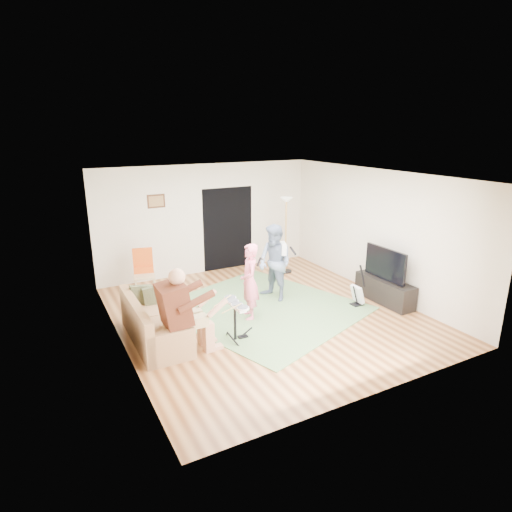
{
  "coord_description": "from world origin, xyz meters",
  "views": [
    {
      "loc": [
        -3.82,
        -6.73,
        3.54
      ],
      "look_at": [
        -0.07,
        0.3,
        1.13
      ],
      "focal_mm": 30.0,
      "sensor_mm": 36.0,
      "label": 1
    }
  ],
  "objects": [
    {
      "name": "guitarist",
      "position": [
        0.53,
        0.6,
        0.81
      ],
      "size": [
        0.79,
        0.91,
        1.62
      ],
      "primitive_type": "imported",
      "rotation": [
        0.0,
        0.0,
        -1.32
      ],
      "color": "slate",
      "rests_on": "floor"
    },
    {
      "name": "ceiling",
      "position": [
        0.0,
        0.0,
        2.7
      ],
      "size": [
        6.0,
        6.0,
        0.0
      ],
      "primitive_type": "plane",
      "rotation": [
        3.14,
        0.0,
        0.0
      ],
      "color": "white",
      "rests_on": "walls"
    },
    {
      "name": "doorway",
      "position": [
        0.55,
        2.99,
        1.05
      ],
      "size": [
        2.1,
        0.0,
        2.1
      ],
      "primitive_type": "plane",
      "rotation": [
        1.57,
        0.0,
        0.0
      ],
      "color": "black",
      "rests_on": "walls"
    },
    {
      "name": "torchiere_lamp",
      "position": [
        1.69,
        2.02,
        1.3
      ],
      "size": [
        0.34,
        0.34,
        1.9
      ],
      "color": "black",
      "rests_on": "floor"
    },
    {
      "name": "guitar_held",
      "position": [
        0.73,
        0.6,
        1.1
      ],
      "size": [
        0.33,
        0.6,
        0.26
      ],
      "primitive_type": null,
      "rotation": [
        0.0,
        0.0,
        -0.38
      ],
      "color": "silver",
      "rests_on": "guitarist"
    },
    {
      "name": "guitar_spare",
      "position": [
        1.87,
        -0.5,
        0.25
      ],
      "size": [
        0.31,
        0.28,
        0.87
      ],
      "color": "black",
      "rests_on": "floor"
    },
    {
      "name": "tv_cabinet",
      "position": [
        2.5,
        -0.62,
        0.25
      ],
      "size": [
        0.4,
        1.4,
        0.5
      ],
      "primitive_type": "cube",
      "color": "black",
      "rests_on": "floor"
    },
    {
      "name": "area_rug",
      "position": [
        0.06,
        0.27,
        0.01
      ],
      "size": [
        4.23,
        4.37,
        0.02
      ],
      "primitive_type": "cube",
      "rotation": [
        0.0,
        0.0,
        0.34
      ],
      "color": "#557A4A",
      "rests_on": "floor"
    },
    {
      "name": "drummer",
      "position": [
        -1.86,
        -0.68,
        0.57
      ],
      "size": [
        0.95,
        0.53,
        1.46
      ],
      "color": "#562718",
      "rests_on": "sofa"
    },
    {
      "name": "drum_kit",
      "position": [
        -1.0,
        -0.68,
        0.32
      ],
      "size": [
        0.39,
        0.7,
        0.72
      ],
      "color": "black",
      "rests_on": "floor"
    },
    {
      "name": "sofa",
      "position": [
        -2.28,
        -0.03,
        0.26
      ],
      "size": [
        0.78,
        1.89,
        0.77
      ],
      "color": "#A67B53",
      "rests_on": "floor"
    },
    {
      "name": "walls",
      "position": [
        0.0,
        0.0,
        1.35
      ],
      "size": [
        5.5,
        6.0,
        2.7
      ],
      "primitive_type": null,
      "color": "beige",
      "rests_on": "floor"
    },
    {
      "name": "television",
      "position": [
        2.45,
        -0.62,
        0.85
      ],
      "size": [
        0.06,
        1.08,
        0.66
      ],
      "primitive_type": "cube",
      "color": "black",
      "rests_on": "tv_cabinet"
    },
    {
      "name": "dining_chair",
      "position": [
        -1.87,
        2.08,
        0.37
      ],
      "size": [
        0.52,
        0.55,
        1.04
      ],
      "rotation": [
        0.0,
        0.0,
        -0.21
      ],
      "color": "tan",
      "rests_on": "floor"
    },
    {
      "name": "singer",
      "position": [
        -0.36,
        0.02,
        0.74
      ],
      "size": [
        0.49,
        0.62,
        1.47
      ],
      "primitive_type": "imported",
      "rotation": [
        0.0,
        0.0,
        -1.87
      ],
      "color": "#EE6788",
      "rests_on": "floor"
    },
    {
      "name": "picture_frame",
      "position": [
        -1.25,
        2.99,
        1.9
      ],
      "size": [
        0.42,
        0.03,
        0.32
      ],
      "primitive_type": "cube",
      "color": "#3F2314",
      "rests_on": "walls"
    },
    {
      "name": "window_blinds",
      "position": [
        -2.74,
        0.2,
        1.55
      ],
      "size": [
        0.0,
        2.05,
        2.05
      ],
      "primitive_type": "plane",
      "rotation": [
        1.57,
        0.0,
        1.57
      ],
      "color": "olive",
      "rests_on": "walls"
    },
    {
      "name": "floor",
      "position": [
        0.0,
        0.0,
        0.0
      ],
      "size": [
        6.0,
        6.0,
        0.0
      ],
      "primitive_type": "plane",
      "color": "brown",
      "rests_on": "ground"
    },
    {
      "name": "microphone",
      "position": [
        -0.16,
        0.02,
        1.1
      ],
      "size": [
        0.06,
        0.06,
        0.24
      ],
      "primitive_type": null,
      "color": "black",
      "rests_on": "singer"
    }
  ]
}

